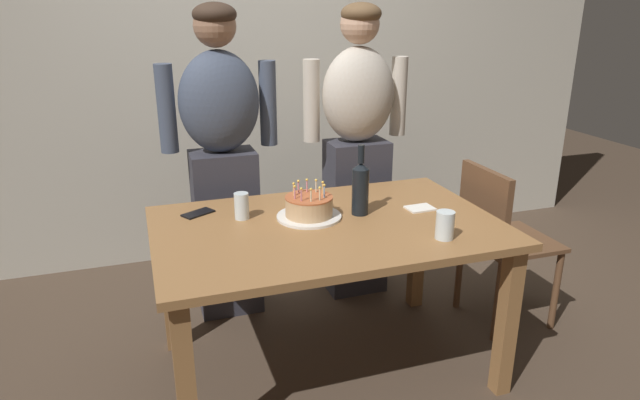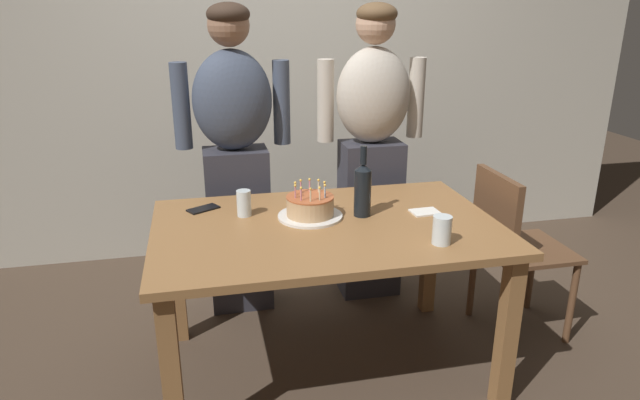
{
  "view_description": "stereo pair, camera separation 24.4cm",
  "coord_description": "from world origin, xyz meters",
  "px_view_note": "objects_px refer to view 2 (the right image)",
  "views": [
    {
      "loc": [
        -0.75,
        -2.14,
        1.65
      ],
      "look_at": [
        -0.02,
        0.04,
        0.84
      ],
      "focal_mm": 31.38,
      "sensor_mm": 36.0,
      "label": 1
    },
    {
      "loc": [
        -0.52,
        -2.21,
        1.65
      ],
      "look_at": [
        -0.02,
        0.04,
        0.84
      ],
      "focal_mm": 31.38,
      "sensor_mm": 36.0,
      "label": 2
    }
  ],
  "objects_px": {
    "birthday_cake": "(310,208)",
    "person_woman_cardigan": "(372,150)",
    "cell_phone": "(203,209)",
    "napkin_stack": "(425,212)",
    "person_man_bearded": "(235,158)",
    "dining_chair": "(510,241)",
    "water_glass_far": "(442,230)",
    "wine_bottle": "(363,189)",
    "water_glass_near": "(244,203)"
  },
  "relations": [
    {
      "from": "birthday_cake",
      "to": "water_glass_far",
      "type": "xyz_separation_m",
      "value": [
        0.45,
        -0.4,
        0.01
      ]
    },
    {
      "from": "birthday_cake",
      "to": "person_woman_cardigan",
      "type": "relative_size",
      "value": 0.18
    },
    {
      "from": "birthday_cake",
      "to": "napkin_stack",
      "type": "xyz_separation_m",
      "value": [
        0.53,
        -0.06,
        -0.04
      ]
    },
    {
      "from": "water_glass_far",
      "to": "cell_phone",
      "type": "distance_m",
      "value": 1.11
    },
    {
      "from": "cell_phone",
      "to": "dining_chair",
      "type": "xyz_separation_m",
      "value": [
        1.51,
        -0.18,
        -0.23
      ]
    },
    {
      "from": "water_glass_near",
      "to": "napkin_stack",
      "type": "distance_m",
      "value": 0.83
    },
    {
      "from": "water_glass_far",
      "to": "dining_chair",
      "type": "bearing_deg",
      "value": 36.05
    },
    {
      "from": "water_glass_near",
      "to": "cell_phone",
      "type": "relative_size",
      "value": 0.83
    },
    {
      "from": "wine_bottle",
      "to": "dining_chair",
      "type": "distance_m",
      "value": 0.88
    },
    {
      "from": "water_glass_far",
      "to": "cell_phone",
      "type": "relative_size",
      "value": 0.81
    },
    {
      "from": "water_glass_far",
      "to": "napkin_stack",
      "type": "distance_m",
      "value": 0.35
    },
    {
      "from": "water_glass_near",
      "to": "water_glass_far",
      "type": "height_order",
      "value": "water_glass_near"
    },
    {
      "from": "water_glass_near",
      "to": "person_woman_cardigan",
      "type": "relative_size",
      "value": 0.07
    },
    {
      "from": "cell_phone",
      "to": "person_man_bearded",
      "type": "relative_size",
      "value": 0.09
    },
    {
      "from": "water_glass_near",
      "to": "person_woman_cardigan",
      "type": "distance_m",
      "value": 0.93
    },
    {
      "from": "person_man_bearded",
      "to": "dining_chair",
      "type": "xyz_separation_m",
      "value": [
        1.32,
        -0.59,
        -0.36
      ]
    },
    {
      "from": "napkin_stack",
      "to": "water_glass_near",
      "type": "bearing_deg",
      "value": 170.01
    },
    {
      "from": "water_glass_near",
      "to": "napkin_stack",
      "type": "height_order",
      "value": "water_glass_near"
    },
    {
      "from": "dining_chair",
      "to": "napkin_stack",
      "type": "bearing_deg",
      "value": 99.27
    },
    {
      "from": "birthday_cake",
      "to": "water_glass_near",
      "type": "xyz_separation_m",
      "value": [
        -0.29,
        0.09,
        0.01
      ]
    },
    {
      "from": "birthday_cake",
      "to": "water_glass_far",
      "type": "bearing_deg",
      "value": -41.37
    },
    {
      "from": "wine_bottle",
      "to": "person_woman_cardigan",
      "type": "xyz_separation_m",
      "value": [
        0.24,
        0.64,
        0.01
      ]
    },
    {
      "from": "birthday_cake",
      "to": "person_man_bearded",
      "type": "relative_size",
      "value": 0.18
    },
    {
      "from": "water_glass_far",
      "to": "water_glass_near",
      "type": "bearing_deg",
      "value": 146.76
    },
    {
      "from": "wine_bottle",
      "to": "water_glass_near",
      "type": "bearing_deg",
      "value": 167.86
    },
    {
      "from": "birthday_cake",
      "to": "wine_bottle",
      "type": "distance_m",
      "value": 0.25
    },
    {
      "from": "person_woman_cardigan",
      "to": "dining_chair",
      "type": "height_order",
      "value": "person_woman_cardigan"
    },
    {
      "from": "person_man_bearded",
      "to": "dining_chair",
      "type": "height_order",
      "value": "person_man_bearded"
    },
    {
      "from": "birthday_cake",
      "to": "dining_chair",
      "type": "height_order",
      "value": "birthday_cake"
    },
    {
      "from": "birthday_cake",
      "to": "water_glass_far",
      "type": "relative_size",
      "value": 2.5
    },
    {
      "from": "birthday_cake",
      "to": "person_woman_cardigan",
      "type": "bearing_deg",
      "value": 51.99
    },
    {
      "from": "birthday_cake",
      "to": "person_man_bearded",
      "type": "distance_m",
      "value": 0.68
    },
    {
      "from": "water_glass_near",
      "to": "dining_chair",
      "type": "relative_size",
      "value": 0.14
    },
    {
      "from": "cell_phone",
      "to": "dining_chair",
      "type": "height_order",
      "value": "dining_chair"
    },
    {
      "from": "napkin_stack",
      "to": "dining_chair",
      "type": "distance_m",
      "value": 0.57
    },
    {
      "from": "water_glass_far",
      "to": "person_man_bearded",
      "type": "xyz_separation_m",
      "value": [
        -0.74,
        1.01,
        0.08
      ]
    },
    {
      "from": "birthday_cake",
      "to": "person_man_bearded",
      "type": "xyz_separation_m",
      "value": [
        -0.28,
        0.61,
        0.09
      ]
    },
    {
      "from": "person_woman_cardigan",
      "to": "water_glass_near",
      "type": "bearing_deg",
      "value": 34.47
    },
    {
      "from": "dining_chair",
      "to": "person_woman_cardigan",
      "type": "bearing_deg",
      "value": 43.77
    },
    {
      "from": "birthday_cake",
      "to": "napkin_stack",
      "type": "distance_m",
      "value": 0.53
    },
    {
      "from": "person_man_bearded",
      "to": "cell_phone",
      "type": "bearing_deg",
      "value": 65.42
    },
    {
      "from": "birthday_cake",
      "to": "wine_bottle",
      "type": "height_order",
      "value": "wine_bottle"
    },
    {
      "from": "wine_bottle",
      "to": "birthday_cake",
      "type": "bearing_deg",
      "value": 173.59
    },
    {
      "from": "birthday_cake",
      "to": "cell_phone",
      "type": "distance_m",
      "value": 0.51
    },
    {
      "from": "cell_phone",
      "to": "dining_chair",
      "type": "relative_size",
      "value": 0.17
    },
    {
      "from": "cell_phone",
      "to": "napkin_stack",
      "type": "relative_size",
      "value": 1.13
    },
    {
      "from": "water_glass_near",
      "to": "wine_bottle",
      "type": "distance_m",
      "value": 0.54
    },
    {
      "from": "person_man_bearded",
      "to": "napkin_stack",
      "type": "bearing_deg",
      "value": 140.45
    },
    {
      "from": "wine_bottle",
      "to": "person_man_bearded",
      "type": "relative_size",
      "value": 0.2
    },
    {
      "from": "cell_phone",
      "to": "person_woman_cardigan",
      "type": "relative_size",
      "value": 0.09
    }
  ]
}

